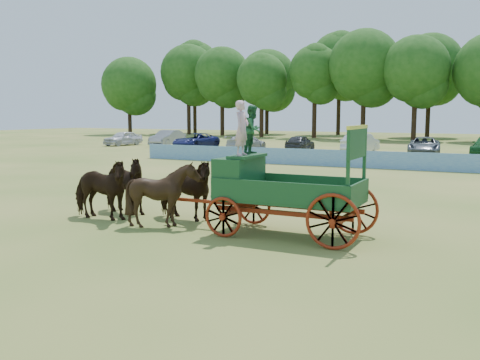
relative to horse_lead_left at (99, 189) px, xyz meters
name	(u,v)px	position (x,y,z in m)	size (l,w,h in m)	color
ground	(172,216)	(1.66, 1.51, -0.96)	(160.00, 160.00, 0.00)	tan
horse_lead_left	(99,189)	(0.00, 0.00, 0.00)	(1.03, 2.26, 1.91)	black
horse_lead_right	(122,185)	(0.00, 1.10, 0.00)	(1.03, 2.26, 1.91)	black
horse_wheel_left	(163,194)	(2.40, 0.00, 0.00)	(1.55, 1.74, 1.92)	black
horse_wheel_right	(184,190)	(2.40, 1.10, 0.00)	(1.03, 2.26, 1.91)	black
farm_dray	(265,178)	(5.39, 0.56, 0.59)	(5.99, 2.00, 3.63)	#972A0F
sponsor_banner	(319,158)	(0.66, 19.51, -0.43)	(26.00, 0.08, 1.05)	#2163B5
parked_cars	(317,143)	(-3.56, 31.69, -0.20)	(42.08, 7.21, 1.64)	silver
treeline	(373,69)	(-5.45, 60.62, 8.23)	(89.13, 22.09, 15.68)	#382314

